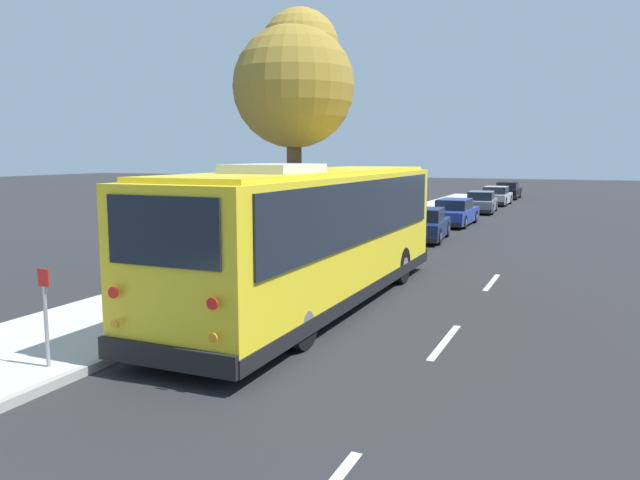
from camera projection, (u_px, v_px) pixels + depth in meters
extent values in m
plane|color=#28282B|center=(329.00, 299.00, 15.20)|extent=(160.00, 160.00, 0.00)
cube|color=beige|center=(214.00, 285.00, 16.49)|extent=(80.00, 3.36, 0.15)
cube|color=#AAA69D|center=(273.00, 290.00, 15.80)|extent=(80.00, 0.14, 0.15)
cube|color=yellow|center=(315.00, 235.00, 14.28)|extent=(10.99, 2.52, 2.77)
cube|color=black|center=(315.00, 288.00, 14.45)|extent=(11.05, 2.57, 0.28)
cube|color=black|center=(315.00, 209.00, 14.20)|extent=(10.09, 2.61, 1.32)
cube|color=black|center=(388.00, 195.00, 19.21)|extent=(0.03, 2.19, 1.39)
cube|color=black|center=(162.00, 232.00, 9.17)|extent=(0.03, 2.01, 1.06)
cube|color=black|center=(388.00, 174.00, 19.13)|extent=(0.04, 1.80, 0.22)
cube|color=yellow|center=(315.00, 173.00, 14.09)|extent=(10.32, 2.28, 0.10)
cube|color=silver|center=(274.00, 169.00, 12.29)|extent=(2.02, 1.42, 0.20)
cube|color=black|center=(387.00, 252.00, 19.48)|extent=(0.11, 2.52, 0.36)
cube|color=black|center=(165.00, 357.00, 9.41)|extent=(0.11, 2.52, 0.36)
cylinder|color=red|center=(113.00, 293.00, 9.59)|extent=(0.03, 0.18, 0.18)
cylinder|color=orange|center=(115.00, 324.00, 9.66)|extent=(0.03, 0.14, 0.14)
cylinder|color=red|center=(212.00, 304.00, 8.88)|extent=(0.03, 0.18, 0.18)
cylinder|color=orange|center=(213.00, 338.00, 8.94)|extent=(0.03, 0.14, 0.14)
cube|color=white|center=(363.00, 245.00, 19.84)|extent=(0.04, 0.32, 0.18)
cube|color=white|center=(414.00, 248.00, 19.18)|extent=(0.04, 0.32, 0.18)
cube|color=black|center=(341.00, 186.00, 19.40)|extent=(0.06, 0.10, 0.24)
cylinder|color=black|center=(326.00, 260.00, 17.83)|extent=(0.99, 0.30, 0.99)
cylinder|color=slate|center=(326.00, 260.00, 17.83)|extent=(0.45, 0.32, 0.45)
cylinder|color=black|center=(400.00, 265.00, 16.96)|extent=(0.99, 0.30, 0.99)
cylinder|color=slate|center=(400.00, 265.00, 16.96)|extent=(0.45, 0.32, 0.45)
cylinder|color=black|center=(199.00, 310.00, 12.08)|extent=(0.99, 0.30, 0.99)
cylinder|color=slate|center=(199.00, 310.00, 12.08)|extent=(0.45, 0.32, 0.45)
cylinder|color=black|center=(301.00, 322.00, 11.21)|extent=(0.99, 0.30, 0.99)
cylinder|color=slate|center=(301.00, 322.00, 11.21)|extent=(0.45, 0.32, 0.45)
cube|color=#19234C|center=(424.00, 228.00, 25.59)|extent=(4.13, 2.03, 0.65)
cube|color=black|center=(424.00, 215.00, 25.41)|extent=(2.01, 1.62, 0.48)
cube|color=#19234C|center=(424.00, 209.00, 25.38)|extent=(1.93, 1.58, 0.05)
cube|color=black|center=(431.00, 228.00, 27.51)|extent=(0.22, 1.64, 0.20)
cube|color=black|center=(415.00, 240.00, 23.72)|extent=(0.22, 1.64, 0.20)
cylinder|color=black|center=(411.00, 228.00, 27.04)|extent=(0.68, 0.26, 0.67)
cylinder|color=slate|center=(411.00, 228.00, 27.04)|extent=(0.32, 0.24, 0.30)
cylinder|color=black|center=(447.00, 229.00, 26.55)|extent=(0.68, 0.26, 0.67)
cylinder|color=slate|center=(447.00, 229.00, 26.55)|extent=(0.32, 0.24, 0.30)
cylinder|color=black|center=(399.00, 235.00, 24.67)|extent=(0.68, 0.26, 0.67)
cylinder|color=slate|center=(399.00, 235.00, 24.67)|extent=(0.32, 0.24, 0.30)
cylinder|color=black|center=(438.00, 237.00, 24.18)|extent=(0.68, 0.26, 0.67)
cylinder|color=slate|center=(438.00, 237.00, 24.18)|extent=(0.32, 0.24, 0.30)
cube|color=navy|center=(454.00, 215.00, 30.99)|extent=(4.57, 1.70, 0.64)
cube|color=black|center=(454.00, 204.00, 30.80)|extent=(2.17, 1.45, 0.48)
cube|color=navy|center=(454.00, 199.00, 30.77)|extent=(2.08, 1.42, 0.05)
cube|color=black|center=(463.00, 216.00, 33.10)|extent=(0.09, 1.62, 0.20)
cube|color=black|center=(444.00, 225.00, 28.93)|extent=(0.09, 1.62, 0.20)
cylinder|color=black|center=(446.00, 215.00, 32.62)|extent=(0.66, 0.20, 0.66)
cylinder|color=slate|center=(446.00, 215.00, 32.62)|extent=(0.30, 0.22, 0.30)
cylinder|color=black|center=(475.00, 217.00, 32.01)|extent=(0.66, 0.20, 0.66)
cylinder|color=slate|center=(475.00, 217.00, 32.01)|extent=(0.30, 0.22, 0.30)
cylinder|color=black|center=(432.00, 221.00, 30.01)|extent=(0.66, 0.20, 0.66)
cylinder|color=slate|center=(432.00, 221.00, 30.01)|extent=(0.30, 0.22, 0.30)
cylinder|color=black|center=(464.00, 222.00, 29.40)|extent=(0.66, 0.20, 0.66)
cylinder|color=slate|center=(464.00, 222.00, 29.40)|extent=(0.30, 0.22, 0.30)
cube|color=slate|center=(481.00, 205.00, 37.66)|extent=(4.26, 1.88, 0.63)
cube|color=black|center=(481.00, 196.00, 37.48)|extent=(2.05, 1.53, 0.48)
cube|color=slate|center=(481.00, 192.00, 37.45)|extent=(1.97, 1.49, 0.05)
cube|color=black|center=(484.00, 206.00, 39.65)|extent=(0.17, 1.59, 0.20)
cube|color=black|center=(477.00, 211.00, 35.73)|extent=(0.17, 1.59, 0.20)
cylinder|color=black|center=(471.00, 205.00, 39.16)|extent=(0.65, 0.24, 0.64)
cylinder|color=slate|center=(471.00, 205.00, 39.16)|extent=(0.30, 0.24, 0.29)
cylinder|color=black|center=(495.00, 206.00, 38.65)|extent=(0.65, 0.24, 0.64)
cylinder|color=slate|center=(495.00, 206.00, 38.65)|extent=(0.30, 0.24, 0.29)
cylinder|color=black|center=(466.00, 209.00, 36.71)|extent=(0.65, 0.24, 0.64)
cylinder|color=slate|center=(466.00, 209.00, 36.71)|extent=(0.30, 0.24, 0.29)
cylinder|color=black|center=(492.00, 209.00, 36.20)|extent=(0.65, 0.24, 0.64)
cylinder|color=slate|center=(492.00, 209.00, 36.20)|extent=(0.30, 0.24, 0.29)
cube|color=#A8AAAF|center=(496.00, 198.00, 43.41)|extent=(4.04, 1.79, 0.63)
cube|color=black|center=(496.00, 190.00, 43.24)|extent=(1.92, 1.53, 0.48)
cube|color=#A8AAAF|center=(496.00, 187.00, 43.21)|extent=(1.85, 1.49, 0.05)
cube|color=black|center=(500.00, 199.00, 45.28)|extent=(0.10, 1.69, 0.20)
cube|color=black|center=(491.00, 203.00, 41.60)|extent=(0.10, 1.69, 0.20)
cylinder|color=black|center=(487.00, 199.00, 44.91)|extent=(0.64, 0.21, 0.64)
cylinder|color=slate|center=(487.00, 199.00, 44.91)|extent=(0.29, 0.22, 0.29)
cylinder|color=black|center=(510.00, 199.00, 44.26)|extent=(0.64, 0.21, 0.64)
cylinder|color=slate|center=(510.00, 199.00, 44.26)|extent=(0.29, 0.22, 0.29)
cylinder|color=black|center=(481.00, 201.00, 42.61)|extent=(0.64, 0.21, 0.64)
cylinder|color=slate|center=(481.00, 201.00, 42.61)|extent=(0.29, 0.22, 0.29)
cylinder|color=black|center=(505.00, 202.00, 41.96)|extent=(0.64, 0.21, 0.64)
cylinder|color=slate|center=(505.00, 202.00, 41.96)|extent=(0.29, 0.22, 0.29)
cube|color=black|center=(508.00, 192.00, 49.56)|extent=(4.45, 1.74, 0.65)
cube|color=black|center=(508.00, 185.00, 49.37)|extent=(2.11, 1.50, 0.48)
cube|color=black|center=(508.00, 182.00, 49.34)|extent=(2.02, 1.46, 0.05)
cube|color=black|center=(511.00, 194.00, 51.63)|extent=(0.08, 1.68, 0.20)
cube|color=black|center=(504.00, 197.00, 47.55)|extent=(0.08, 1.68, 0.20)
cylinder|color=black|center=(500.00, 193.00, 51.17)|extent=(0.67, 0.20, 0.67)
cylinder|color=slate|center=(500.00, 193.00, 51.17)|extent=(0.30, 0.22, 0.30)
cylinder|color=black|center=(520.00, 194.00, 50.54)|extent=(0.67, 0.20, 0.67)
cylinder|color=slate|center=(520.00, 194.00, 50.54)|extent=(0.30, 0.22, 0.30)
cylinder|color=black|center=(495.00, 195.00, 48.62)|extent=(0.67, 0.20, 0.67)
cylinder|color=slate|center=(495.00, 195.00, 48.62)|extent=(0.30, 0.22, 0.30)
cylinder|color=black|center=(516.00, 196.00, 47.99)|extent=(0.67, 0.20, 0.67)
cylinder|color=slate|center=(516.00, 196.00, 47.99)|extent=(0.30, 0.22, 0.30)
cylinder|color=brown|center=(294.00, 197.00, 19.07)|extent=(0.45, 0.45, 4.08)
sphere|color=olive|center=(294.00, 87.00, 18.62)|extent=(3.65, 3.65, 3.65)
sphere|color=#A58431|center=(300.00, 48.00, 18.88)|extent=(2.37, 2.37, 2.37)
cylinder|color=gray|center=(46.00, 327.00, 9.81)|extent=(0.06, 0.06, 1.30)
cube|color=red|center=(43.00, 278.00, 9.71)|extent=(0.02, 0.22, 0.28)
cylinder|color=gray|center=(138.00, 298.00, 11.80)|extent=(0.06, 0.06, 1.29)
cylinder|color=red|center=(365.00, 236.00, 23.27)|extent=(0.22, 0.22, 0.65)
sphere|color=red|center=(365.00, 226.00, 23.22)|extent=(0.20, 0.20, 0.20)
cube|color=silver|center=(445.00, 342.00, 11.71)|extent=(2.40, 0.14, 0.01)
cube|color=silver|center=(492.00, 282.00, 17.17)|extent=(2.40, 0.14, 0.01)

